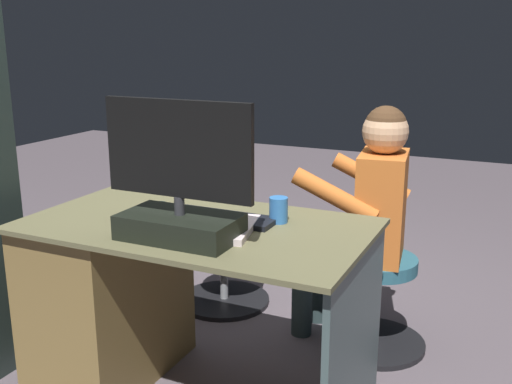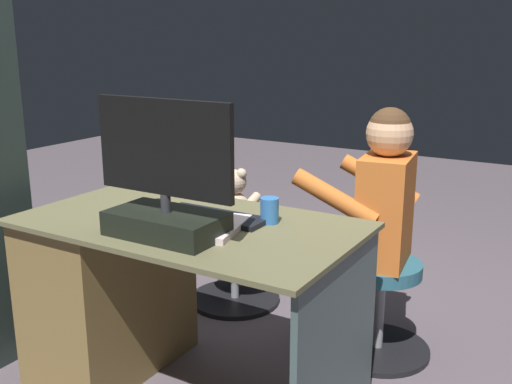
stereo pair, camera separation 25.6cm
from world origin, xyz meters
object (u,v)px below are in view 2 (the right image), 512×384
(tv_remote, at_px, (157,213))
(teddy_bear, at_px, (235,200))
(desk, at_px, (125,287))
(visitor_chair, at_px, (380,304))
(office_chair_teddy, at_px, (235,260))
(monitor, at_px, (166,195))
(computer_mouse, at_px, (157,203))
(cup, at_px, (270,210))
(person, at_px, (370,209))
(keyboard, at_px, (214,216))

(tv_remote, distance_m, teddy_bear, 0.87)
(desk, bearing_deg, visitor_chair, -141.04)
(desk, relative_size, teddy_bear, 4.14)
(desk, relative_size, office_chair_teddy, 2.64)
(monitor, relative_size, computer_mouse, 5.77)
(computer_mouse, xyz_separation_m, teddy_bear, (0.11, -0.75, -0.18))
(desk, height_order, teddy_bear, teddy_bear)
(desk, relative_size, cup, 13.42)
(teddy_bear, bearing_deg, office_chair_teddy, 90.00)
(desk, distance_m, office_chair_teddy, 0.84)
(teddy_bear, bearing_deg, person, 171.33)
(tv_remote, bearing_deg, keyboard, -177.49)
(monitor, xyz_separation_m, office_chair_teddy, (0.36, -1.00, -0.64))
(tv_remote, relative_size, visitor_chair, 0.32)
(monitor, bearing_deg, teddy_bear, -70.11)
(tv_remote, height_order, person, person)
(desk, height_order, visitor_chair, desk)
(visitor_chair, bearing_deg, desk, 38.96)
(teddy_bear, bearing_deg, desk, 88.95)
(computer_mouse, relative_size, office_chair_teddy, 0.20)
(person, bearing_deg, desk, 41.87)
(cup, xyz_separation_m, visitor_chair, (-0.26, -0.57, -0.54))
(visitor_chair, bearing_deg, keyboard, 53.68)
(tv_remote, xyz_separation_m, office_chair_teddy, (0.18, -0.82, -0.51))
(visitor_chair, xyz_separation_m, person, (0.07, -0.01, 0.43))
(desk, relative_size, visitor_chair, 2.73)
(monitor, relative_size, cup, 5.76)
(desk, distance_m, cup, 0.74)
(cup, height_order, visitor_chair, cup)
(keyboard, height_order, cup, cup)
(keyboard, relative_size, teddy_bear, 1.35)
(cup, bearing_deg, desk, 12.86)
(office_chair_teddy, bearing_deg, visitor_chair, 172.15)
(office_chair_teddy, height_order, person, person)
(cup, relative_size, person, 0.09)
(keyboard, height_order, office_chair_teddy, keyboard)
(keyboard, bearing_deg, tv_remote, 18.76)
(keyboard, height_order, teddy_bear, keyboard)
(teddy_bear, distance_m, person, 0.80)
(desk, distance_m, monitor, 0.65)
(keyboard, distance_m, person, 0.75)
(monitor, distance_m, visitor_chair, 1.19)
(computer_mouse, relative_size, person, 0.09)
(desk, height_order, monitor, monitor)
(tv_remote, bearing_deg, person, -146.61)
(monitor, bearing_deg, person, -115.25)
(monitor, xyz_separation_m, teddy_bear, (0.36, -1.01, -0.30))
(tv_remote, relative_size, person, 0.13)
(cup, xyz_separation_m, teddy_bear, (0.60, -0.69, -0.21))
(desk, xyz_separation_m, monitor, (-0.38, 0.17, 0.49))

